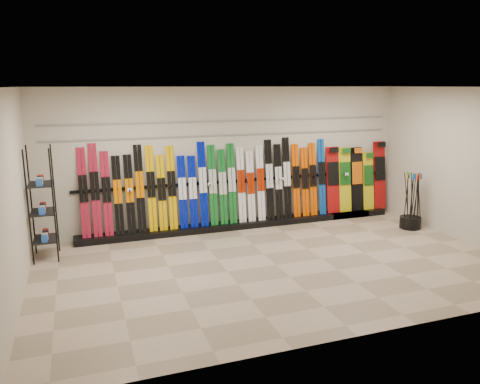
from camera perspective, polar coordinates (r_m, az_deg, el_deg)
name	(u,v)px	position (r m, az deg, el deg)	size (l,w,h in m)	color
floor	(276,265)	(8.19, 4.44, -8.84)	(8.00, 8.00, 0.00)	gray
back_wall	(231,158)	(10.06, -1.16, 4.15)	(8.00, 8.00, 0.00)	beige
left_wall	(12,199)	(7.17, -26.03, -0.75)	(5.00, 5.00, 0.00)	beige
right_wall	(467,166)	(10.06, 25.97, 2.84)	(5.00, 5.00, 0.00)	beige
ceiling	(279,87)	(7.61, 4.84, 12.63)	(8.00, 8.00, 0.00)	silver
ski_rack_base	(244,224)	(10.25, 0.46, -3.94)	(8.00, 0.40, 0.12)	black
skis	(212,186)	(9.90, -3.40, 0.72)	(5.37, 0.29, 1.82)	#A8152E
snowboards	(356,179)	(11.38, 14.00, 1.57)	(1.60, 0.25, 1.60)	#990C0C
accessory_rack	(42,203)	(8.91, -22.97, -1.29)	(0.40, 0.60, 2.01)	black
pole_bin	(410,222)	(10.80, 20.03, -3.51)	(0.44, 0.44, 0.25)	black
ski_poles	(413,201)	(10.71, 20.32, -0.98)	(0.42, 0.43, 1.18)	black
slatwall_rail_0	(231,135)	(9.98, -1.14, 6.97)	(7.60, 0.02, 0.03)	gray
slatwall_rail_1	(231,121)	(9.96, -1.15, 8.69)	(7.60, 0.02, 0.03)	gray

